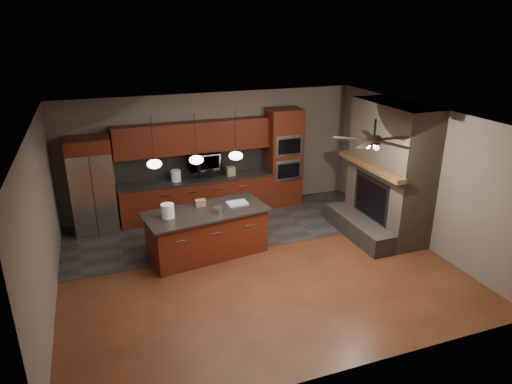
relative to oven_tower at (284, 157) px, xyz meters
name	(u,v)px	position (x,y,z in m)	size (l,w,h in m)	color
ground	(256,265)	(-1.70, -2.69, -1.19)	(7.00, 7.00, 0.00)	brown
ceiling	(256,118)	(-1.70, -2.69, 1.61)	(7.00, 6.00, 0.02)	white
back_wall	(213,152)	(-1.70, 0.31, 0.21)	(7.00, 0.02, 2.80)	#6A5F55
right_wall	(418,174)	(1.80, -2.69, 0.21)	(0.02, 6.00, 2.80)	#6A5F55
left_wall	(42,224)	(-5.20, -2.69, 0.21)	(0.02, 6.00, 2.80)	#6A5F55
slate_tile_patch	(229,226)	(-1.70, -0.89, -1.19)	(7.00, 2.40, 0.01)	#34322F
fireplace_column	(387,176)	(1.34, -2.29, 0.11)	(1.30, 2.10, 2.80)	brown
back_cabinetry	(196,178)	(-2.18, 0.05, -0.30)	(3.59, 0.64, 2.20)	#54190F
oven_tower	(284,157)	(0.00, 0.00, 0.00)	(0.80, 0.63, 2.38)	#54190F
microwave	(204,161)	(-1.98, 0.06, 0.11)	(0.73, 0.41, 0.50)	silver
refrigerator	(93,186)	(-4.44, -0.07, -0.15)	(0.89, 0.75, 2.08)	silver
kitchen_island	(207,232)	(-2.45, -1.95, -0.73)	(2.48, 1.40, 0.92)	#54190F
white_bucket	(168,211)	(-3.18, -2.01, -0.14)	(0.24, 0.24, 0.26)	white
paint_can	(218,210)	(-2.27, -2.13, -0.21)	(0.17, 0.17, 0.11)	#A1A1A5
paint_tray	(237,203)	(-1.79, -1.83, -0.25)	(0.39, 0.27, 0.04)	white
cardboard_box	(200,203)	(-2.49, -1.67, -0.21)	(0.20, 0.14, 0.13)	#98694E
counter_bucket	(176,176)	(-2.65, 0.01, -0.16)	(0.23, 0.23, 0.26)	white
counter_box	(231,171)	(-1.37, -0.04, -0.18)	(0.19, 0.15, 0.21)	#987E4E
pendant_left	(154,164)	(-3.35, -1.99, 0.77)	(0.26, 0.26, 0.92)	black
pendant_center	(196,160)	(-2.60, -1.99, 0.77)	(0.26, 0.26, 0.92)	black
pendant_right	(236,156)	(-1.85, -1.99, 0.77)	(0.26, 0.26, 0.92)	black
ceiling_fan	(374,140)	(0.10, -3.49, 1.27)	(1.27, 1.33, 0.41)	black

